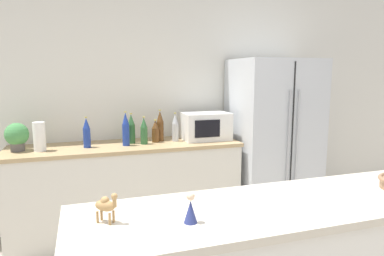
{
  "coord_description": "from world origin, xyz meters",
  "views": [
    {
      "loc": [
        -0.71,
        -0.9,
        1.58
      ],
      "look_at": [
        0.04,
        1.39,
        1.21
      ],
      "focal_mm": 32.0,
      "sensor_mm": 36.0,
      "label": 1
    }
  ],
  "objects_px": {
    "back_bottle_4": "(160,126)",
    "camel_figurine": "(106,205)",
    "back_bottle_5": "(131,129)",
    "back_bottle_1": "(155,131)",
    "microwave": "(205,126)",
    "wise_man_figurine_blue": "(191,210)",
    "back_bottle_2": "(126,129)",
    "paper_towel_roll": "(39,137)",
    "back_bottle_6": "(175,128)",
    "back_bottle_3": "(144,131)",
    "refrigerator": "(273,140)",
    "potted_plant": "(17,136)",
    "back_bottle_0": "(87,133)"
  },
  "relations": [
    {
      "from": "paper_towel_roll",
      "to": "microwave",
      "type": "xyz_separation_m",
      "value": [
        1.59,
        0.08,
        0.01
      ]
    },
    {
      "from": "potted_plant",
      "to": "back_bottle_3",
      "type": "distance_m",
      "value": 1.12
    },
    {
      "from": "paper_towel_roll",
      "to": "back_bottle_6",
      "type": "bearing_deg",
      "value": 3.5
    },
    {
      "from": "back_bottle_1",
      "to": "back_bottle_2",
      "type": "relative_size",
      "value": 0.7
    },
    {
      "from": "back_bottle_1",
      "to": "camel_figurine",
      "type": "bearing_deg",
      "value": -107.29
    },
    {
      "from": "back_bottle_2",
      "to": "back_bottle_5",
      "type": "bearing_deg",
      "value": 55.94
    },
    {
      "from": "camel_figurine",
      "to": "back_bottle_1",
      "type": "bearing_deg",
      "value": 72.71
    },
    {
      "from": "potted_plant",
      "to": "back_bottle_6",
      "type": "xyz_separation_m",
      "value": [
        1.45,
        0.02,
        0.0
      ]
    },
    {
      "from": "potted_plant",
      "to": "camel_figurine",
      "type": "bearing_deg",
      "value": -72.58
    },
    {
      "from": "back_bottle_5",
      "to": "camel_figurine",
      "type": "bearing_deg",
      "value": -100.82
    },
    {
      "from": "back_bottle_5",
      "to": "camel_figurine",
      "type": "xyz_separation_m",
      "value": [
        -0.39,
        -2.03,
        0.02
      ]
    },
    {
      "from": "potted_plant",
      "to": "paper_towel_roll",
      "type": "relative_size",
      "value": 0.97
    },
    {
      "from": "refrigerator",
      "to": "back_bottle_0",
      "type": "bearing_deg",
      "value": 179.0
    },
    {
      "from": "back_bottle_2",
      "to": "camel_figurine",
      "type": "distance_m",
      "value": 1.96
    },
    {
      "from": "back_bottle_4",
      "to": "camel_figurine",
      "type": "relative_size",
      "value": 2.54
    },
    {
      "from": "wise_man_figurine_blue",
      "to": "back_bottle_5",
      "type": "bearing_deg",
      "value": 88.02
    },
    {
      "from": "potted_plant",
      "to": "back_bottle_4",
      "type": "height_order",
      "value": "back_bottle_4"
    },
    {
      "from": "back_bottle_6",
      "to": "wise_man_figurine_blue",
      "type": "height_order",
      "value": "back_bottle_6"
    },
    {
      "from": "potted_plant",
      "to": "paper_towel_roll",
      "type": "height_order",
      "value": "paper_towel_roll"
    },
    {
      "from": "back_bottle_1",
      "to": "back_bottle_4",
      "type": "distance_m",
      "value": 0.1
    },
    {
      "from": "refrigerator",
      "to": "microwave",
      "type": "bearing_deg",
      "value": 173.26
    },
    {
      "from": "refrigerator",
      "to": "potted_plant",
      "type": "xyz_separation_m",
      "value": [
        -2.54,
        0.07,
        0.18
      ]
    },
    {
      "from": "potted_plant",
      "to": "back_bottle_1",
      "type": "height_order",
      "value": "potted_plant"
    },
    {
      "from": "back_bottle_4",
      "to": "wise_man_figurine_blue",
      "type": "distance_m",
      "value": 2.2
    },
    {
      "from": "back_bottle_2",
      "to": "back_bottle_6",
      "type": "distance_m",
      "value": 0.51
    },
    {
      "from": "back_bottle_0",
      "to": "back_bottle_3",
      "type": "distance_m",
      "value": 0.53
    },
    {
      "from": "potted_plant",
      "to": "microwave",
      "type": "height_order",
      "value": "microwave"
    },
    {
      "from": "back_bottle_4",
      "to": "camel_figurine",
      "type": "height_order",
      "value": "back_bottle_4"
    },
    {
      "from": "paper_towel_roll",
      "to": "camel_figurine",
      "type": "xyz_separation_m",
      "value": [
        0.43,
        -1.93,
        0.04
      ]
    },
    {
      "from": "camel_figurine",
      "to": "microwave",
      "type": "bearing_deg",
      "value": 60.07
    },
    {
      "from": "back_bottle_0",
      "to": "camel_figurine",
      "type": "distance_m",
      "value": 1.95
    },
    {
      "from": "wise_man_figurine_blue",
      "to": "back_bottle_4",
      "type": "bearing_deg",
      "value": 80.26
    },
    {
      "from": "camel_figurine",
      "to": "wise_man_figurine_blue",
      "type": "distance_m",
      "value": 0.33
    },
    {
      "from": "potted_plant",
      "to": "wise_man_figurine_blue",
      "type": "height_order",
      "value": "potted_plant"
    },
    {
      "from": "back_bottle_0",
      "to": "back_bottle_2",
      "type": "relative_size",
      "value": 0.88
    },
    {
      "from": "back_bottle_2",
      "to": "back_bottle_3",
      "type": "distance_m",
      "value": 0.18
    },
    {
      "from": "microwave",
      "to": "back_bottle_5",
      "type": "distance_m",
      "value": 0.77
    },
    {
      "from": "back_bottle_5",
      "to": "wise_man_figurine_blue",
      "type": "distance_m",
      "value": 2.13
    },
    {
      "from": "paper_towel_roll",
      "to": "wise_man_figurine_blue",
      "type": "xyz_separation_m",
      "value": [
        0.75,
        -2.03,
        0.02
      ]
    },
    {
      "from": "paper_towel_roll",
      "to": "back_bottle_3",
      "type": "height_order",
      "value": "back_bottle_3"
    },
    {
      "from": "refrigerator",
      "to": "microwave",
      "type": "distance_m",
      "value": 0.79
    },
    {
      "from": "wise_man_figurine_blue",
      "to": "refrigerator",
      "type": "bearing_deg",
      "value": 51.57
    },
    {
      "from": "refrigerator",
      "to": "paper_towel_roll",
      "type": "relative_size",
      "value": 6.76
    },
    {
      "from": "microwave",
      "to": "back_bottle_0",
      "type": "height_order",
      "value": "back_bottle_0"
    },
    {
      "from": "back_bottle_5",
      "to": "wise_man_figurine_blue",
      "type": "bearing_deg",
      "value": -91.98
    },
    {
      "from": "paper_towel_roll",
      "to": "back_bottle_6",
      "type": "distance_m",
      "value": 1.27
    },
    {
      "from": "potted_plant",
      "to": "camel_figurine",
      "type": "xyz_separation_m",
      "value": [
        0.62,
        -1.99,
        0.03
      ]
    },
    {
      "from": "camel_figurine",
      "to": "refrigerator",
      "type": "bearing_deg",
      "value": 45.01
    },
    {
      "from": "microwave",
      "to": "wise_man_figurine_blue",
      "type": "relative_size",
      "value": 3.83
    },
    {
      "from": "paper_towel_roll",
      "to": "back_bottle_4",
      "type": "xyz_separation_m",
      "value": [
        1.12,
        0.14,
        0.02
      ]
    }
  ]
}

